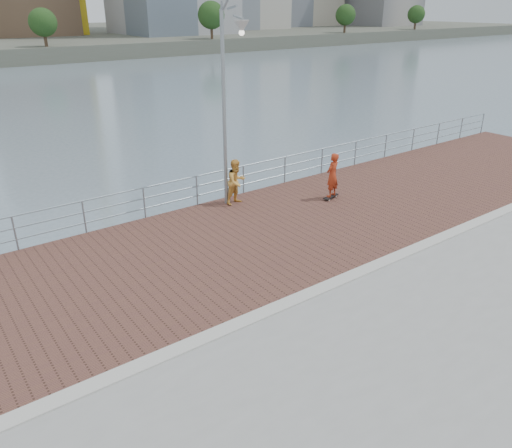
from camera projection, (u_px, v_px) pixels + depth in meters
water at (300, 361)px, 13.33m from camera, size 400.00×400.00×0.00m
brick_lane at (225, 245)px, 15.16m from camera, size 40.00×6.80×0.02m
curb at (303, 296)px, 12.51m from camera, size 40.00×0.40×0.06m
guardrail at (171, 193)px, 17.39m from camera, size 39.06×0.06×1.13m
street_lamp at (231, 72)px, 16.09m from camera, size 0.48×1.41×6.63m
skateboard at (331, 197)px, 18.75m from camera, size 0.81×0.39×0.09m
skateboarder at (332, 175)px, 18.41m from camera, size 0.69×0.54×1.66m
bystander at (236, 182)px, 18.00m from camera, size 0.89×0.75×1.65m
shoreline_trees at (39, 19)px, 75.22m from camera, size 169.62×5.13×6.84m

